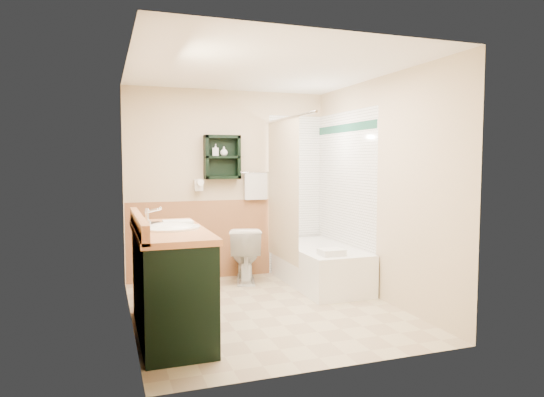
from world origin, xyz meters
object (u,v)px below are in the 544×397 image
(bathtub, at_px, (320,266))
(vanity_book, at_px, (147,214))
(soap_bottle_a, at_px, (216,153))
(soap_bottle_b, at_px, (224,152))
(vanity, at_px, (170,281))
(hair_dryer, at_px, (198,185))
(toilet, at_px, (245,254))
(wall_shelf, at_px, (222,157))

(bathtub, bearing_deg, vanity_book, -158.85)
(soap_bottle_a, height_order, soap_bottle_b, soap_bottle_b)
(vanity, height_order, bathtub, vanity)
(hair_dryer, relative_size, toilet, 0.35)
(hair_dryer, distance_m, toilet, 1.04)
(vanity, xyz_separation_m, bathtub, (1.92, 1.09, -0.23))
(wall_shelf, bearing_deg, hair_dryer, 175.24)
(hair_dryer, bearing_deg, toilet, -26.20)
(toilet, bearing_deg, bathtub, 162.91)
(soap_bottle_a, bearing_deg, hair_dryer, 172.05)
(wall_shelf, distance_m, soap_bottle_b, 0.07)
(hair_dryer, height_order, soap_bottle_b, soap_bottle_b)
(soap_bottle_b, bearing_deg, toilet, -48.51)
(soap_bottle_a, bearing_deg, wall_shelf, 3.36)
(bathtub, height_order, toilet, toilet)
(wall_shelf, height_order, toilet, wall_shelf)
(bathtub, distance_m, soap_bottle_a, 1.90)
(bathtub, distance_m, toilet, 0.94)
(soap_bottle_a, xyz_separation_m, soap_bottle_b, (0.11, 0.00, 0.01))
(hair_dryer, bearing_deg, vanity, -108.05)
(toilet, xyz_separation_m, vanity_book, (-1.28, -1.29, 0.68))
(wall_shelf, xyz_separation_m, toilet, (0.22, -0.23, -1.21))
(soap_bottle_a, relative_size, soap_bottle_b, 1.26)
(bathtub, bearing_deg, soap_bottle_b, 144.72)
(wall_shelf, distance_m, vanity_book, 1.93)
(vanity, bearing_deg, soap_bottle_b, 62.96)
(hair_dryer, distance_m, soap_bottle_b, 0.52)
(wall_shelf, xyz_separation_m, soap_bottle_a, (-0.09, -0.01, 0.05))
(wall_shelf, bearing_deg, soap_bottle_b, -13.10)
(wall_shelf, distance_m, vanity, 2.29)
(vanity, xyz_separation_m, soap_bottle_b, (0.92, 1.80, 1.15))
(hair_dryer, relative_size, vanity, 0.16)
(vanity, bearing_deg, hair_dryer, 71.95)
(vanity, distance_m, toilet, 1.93)
(vanity_book, bearing_deg, soap_bottle_b, 39.18)
(wall_shelf, bearing_deg, vanity_book, -124.86)
(wall_shelf, relative_size, toilet, 0.79)
(vanity, xyz_separation_m, toilet, (1.12, 1.57, -0.12))
(toilet, relative_size, soap_bottle_a, 4.65)
(toilet, bearing_deg, soap_bottle_a, -22.48)
(toilet, bearing_deg, vanity, 68.50)
(hair_dryer, bearing_deg, wall_shelf, -4.76)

